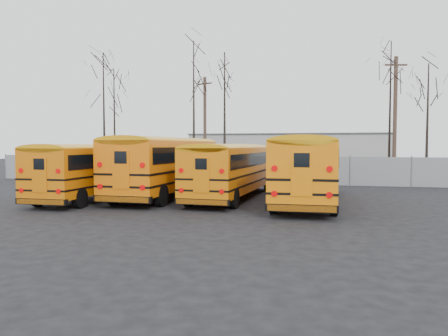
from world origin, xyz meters
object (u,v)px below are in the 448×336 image
(bus_d, at_px, (308,164))
(utility_pole_right, at_px, (395,118))
(bus_b, at_px, (168,161))
(bus_a, at_px, (96,166))
(bus_c, at_px, (231,166))
(utility_pole_left, at_px, (205,125))

(bus_d, distance_m, utility_pole_right, 16.02)
(bus_b, relative_size, bus_d, 1.02)
(bus_b, relative_size, utility_pole_right, 1.24)
(bus_a, distance_m, bus_d, 10.87)
(bus_c, xyz_separation_m, utility_pole_right, (9.88, 13.89, 3.22))
(bus_b, height_order, bus_d, bus_b)
(bus_c, xyz_separation_m, bus_d, (3.95, -0.69, 0.20))
(utility_pole_left, bearing_deg, bus_b, -56.87)
(bus_c, bearing_deg, bus_b, 178.45)
(utility_pole_left, bearing_deg, bus_a, -68.49)
(bus_a, distance_m, bus_c, 7.05)
(utility_pole_left, relative_size, utility_pole_right, 0.93)
(bus_a, xyz_separation_m, utility_pole_right, (16.76, 15.41, 3.23))
(bus_d, bearing_deg, bus_b, 172.40)
(bus_a, bearing_deg, bus_d, 4.23)
(bus_a, xyz_separation_m, bus_c, (6.88, 1.52, 0.01))
(bus_b, xyz_separation_m, bus_c, (3.56, -0.27, -0.22))
(bus_b, bearing_deg, bus_c, -2.59)
(bus_b, height_order, utility_pole_right, utility_pole_right)
(bus_a, distance_m, bus_b, 3.78)
(bus_c, distance_m, utility_pole_right, 17.35)
(bus_c, relative_size, utility_pole_right, 1.10)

